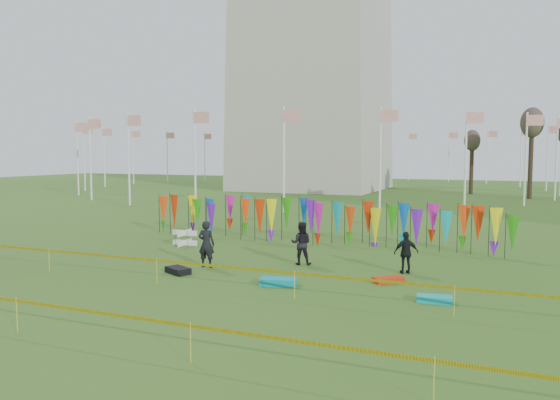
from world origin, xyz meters
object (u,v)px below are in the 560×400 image
at_px(kite_bag_turquoise, 279,282).
at_px(kite_bag_black, 178,270).
at_px(person_left, 206,244).
at_px(kite_bag_red, 388,280).
at_px(person_mid, 301,243).
at_px(box_kite, 185,238).
at_px(person_right, 406,253).
at_px(kite_bag_teal, 435,299).

height_order(kite_bag_turquoise, kite_bag_black, kite_bag_turquoise).
height_order(person_left, kite_bag_red, person_left).
bearing_deg(person_mid, kite_bag_red, 142.31).
relative_size(box_kite, person_right, 0.49).
bearing_deg(person_right, kite_bag_black, -3.89).
xyz_separation_m(kite_bag_red, kite_bag_black, (-7.60, -1.64, 0.02)).
bearing_deg(kite_bag_red, kite_bag_teal, -47.40).
distance_m(box_kite, person_right, 11.29).
bearing_deg(person_left, kite_bag_teal, 162.44).
relative_size(person_mid, kite_bag_teal, 1.66).
height_order(kite_bag_red, kite_bag_teal, kite_bag_teal).
xyz_separation_m(box_kite, kite_bag_turquoise, (7.42, -5.63, -0.26)).
height_order(box_kite, kite_bag_black, box_kite).
bearing_deg(box_kite, person_right, -10.49).
distance_m(kite_bag_red, kite_bag_black, 7.77).
relative_size(kite_bag_turquoise, kite_bag_teal, 1.18).
distance_m(kite_bag_red, kite_bag_teal, 2.69).
distance_m(person_left, kite_bag_turquoise, 4.23).
xyz_separation_m(person_mid, kite_bag_teal, (5.74, -3.70, -0.77)).
distance_m(person_mid, person_right, 4.22).
bearing_deg(person_right, person_mid, -27.14).
relative_size(person_right, kite_bag_red, 1.49).
xyz_separation_m(person_right, kite_bag_red, (-0.30, -1.70, -0.70)).
bearing_deg(person_mid, box_kite, -30.43).
xyz_separation_m(kite_bag_turquoise, kite_bag_red, (3.37, 1.87, -0.03)).
height_order(person_right, kite_bag_red, person_right).
distance_m(person_right, kite_bag_teal, 4.05).
relative_size(person_left, kite_bag_red, 1.75).
height_order(person_left, person_mid, person_left).
relative_size(person_mid, person_right, 1.10).
relative_size(person_left, kite_bag_black, 1.85).
bearing_deg(person_mid, kite_bag_teal, 133.22).
bearing_deg(kite_bag_red, person_left, -178.07).
relative_size(box_kite, person_mid, 0.44).
bearing_deg(kite_bag_black, box_kite, 120.58).
xyz_separation_m(person_right, kite_bag_turquoise, (-3.67, -3.58, -0.67)).
bearing_deg(kite_bag_turquoise, box_kite, 142.79).
relative_size(box_kite, kite_bag_turquoise, 0.63).
height_order(person_mid, kite_bag_teal, person_mid).
xyz_separation_m(person_left, person_mid, (3.27, 1.97, -0.06)).
distance_m(kite_bag_turquoise, kite_bag_black, 4.23).
relative_size(kite_bag_black, kite_bag_teal, 0.96).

